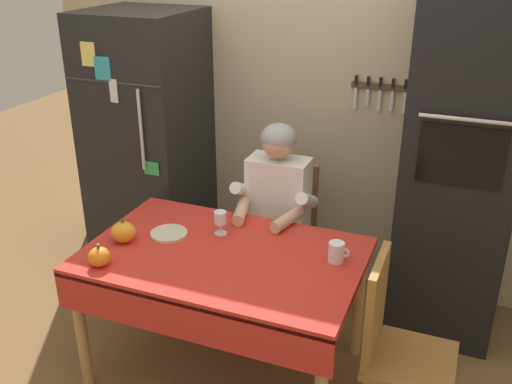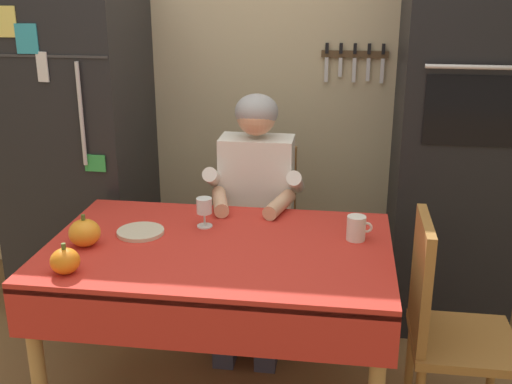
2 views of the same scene
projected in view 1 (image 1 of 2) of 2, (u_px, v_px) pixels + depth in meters
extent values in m
plane|color=brown|center=(219.00, 379.00, 3.15)|extent=(10.00, 10.00, 0.00)
cube|color=#BCAD89|center=(309.00, 89.00, 3.75)|extent=(3.70, 0.10, 2.60)
cube|color=#4C3823|center=(381.00, 87.00, 3.50)|extent=(0.36, 0.02, 0.04)
cube|color=silver|center=(355.00, 98.00, 3.58)|extent=(0.02, 0.01, 0.13)
cube|color=black|center=(356.00, 80.00, 3.53)|extent=(0.02, 0.01, 0.06)
cube|color=silver|center=(367.00, 97.00, 3.55)|extent=(0.02, 0.01, 0.10)
cube|color=black|center=(368.00, 81.00, 3.51)|extent=(0.02, 0.01, 0.06)
cube|color=silver|center=(379.00, 101.00, 3.53)|extent=(0.02, 0.01, 0.13)
cube|color=black|center=(381.00, 82.00, 3.48)|extent=(0.02, 0.01, 0.06)
cube|color=silver|center=(392.00, 101.00, 3.51)|extent=(0.02, 0.01, 0.12)
cube|color=black|center=(393.00, 83.00, 3.46)|extent=(0.02, 0.01, 0.06)
cube|color=silver|center=(404.00, 103.00, 3.48)|extent=(0.02, 0.01, 0.13)
cube|color=black|center=(406.00, 84.00, 3.43)|extent=(0.02, 0.01, 0.06)
cube|color=black|center=(149.00, 147.00, 3.92)|extent=(0.68, 0.68, 1.80)
cylinder|color=silver|center=(141.00, 130.00, 3.45)|extent=(0.02, 0.02, 0.50)
cube|color=#333335|center=(112.00, 82.00, 3.41)|extent=(0.67, 0.01, 0.01)
cube|color=teal|center=(102.00, 68.00, 3.40)|extent=(0.11, 0.01, 0.14)
cube|color=#E5D666|center=(88.00, 54.00, 3.40)|extent=(0.10, 0.01, 0.14)
cube|color=green|center=(151.00, 168.00, 3.54)|extent=(0.11, 0.01, 0.08)
cube|color=silver|center=(114.00, 91.00, 3.43)|extent=(0.06, 0.01, 0.14)
cube|color=black|center=(461.00, 164.00, 3.21)|extent=(0.60, 0.60, 2.10)
cube|color=black|center=(461.00, 156.00, 2.90)|extent=(0.42, 0.01, 0.32)
cylinder|color=silver|center=(466.00, 120.00, 2.79)|extent=(0.45, 0.02, 0.02)
cylinder|color=tan|center=(81.00, 330.00, 2.98)|extent=(0.06, 0.06, 0.70)
cylinder|color=tan|center=(159.00, 259.00, 3.64)|extent=(0.06, 0.06, 0.70)
cylinder|color=tan|center=(359.00, 302.00, 3.21)|extent=(0.06, 0.06, 0.70)
cube|color=red|center=(224.00, 256.00, 2.94)|extent=(1.40, 0.90, 0.04)
cube|color=red|center=(183.00, 322.00, 2.60)|extent=(1.40, 0.01, 0.20)
cube|color=brown|center=(280.00, 246.00, 3.62)|extent=(0.40, 0.40, 0.04)
cube|color=brown|center=(290.00, 197.00, 3.67)|extent=(0.36, 0.04, 0.48)
cylinder|color=brown|center=(245.00, 284.00, 3.63)|extent=(0.04, 0.04, 0.41)
cylinder|color=brown|center=(264.00, 259.00, 3.91)|extent=(0.04, 0.04, 0.41)
cylinder|color=brown|center=(296.00, 296.00, 3.51)|extent=(0.04, 0.04, 0.41)
cylinder|color=brown|center=(312.00, 268.00, 3.80)|extent=(0.04, 0.04, 0.41)
cube|color=#38384C|center=(242.00, 328.00, 3.49)|extent=(0.10, 0.22, 0.08)
cube|color=#38384C|center=(273.00, 336.00, 3.42)|extent=(0.10, 0.22, 0.08)
cylinder|color=#38384C|center=(246.00, 296.00, 3.47)|extent=(0.09, 0.09, 0.38)
cylinder|color=#38384C|center=(277.00, 304.00, 3.40)|extent=(0.09, 0.09, 0.38)
cube|color=#38384C|center=(257.00, 245.00, 3.49)|extent=(0.12, 0.40, 0.11)
cube|color=#38384C|center=(285.00, 251.00, 3.43)|extent=(0.12, 0.40, 0.11)
cube|color=white|center=(278.00, 196.00, 3.44)|extent=(0.36, 0.20, 0.48)
cylinder|color=white|center=(243.00, 190.00, 3.43)|extent=(0.07, 0.26, 0.18)
cylinder|color=white|center=(307.00, 200.00, 3.30)|extent=(0.07, 0.26, 0.18)
cylinder|color=#D8A884|center=(241.00, 211.00, 3.29)|extent=(0.13, 0.27, 0.07)
cylinder|color=#D8A884|center=(288.00, 219.00, 3.20)|extent=(0.13, 0.27, 0.07)
sphere|color=#D8A884|center=(278.00, 142.00, 3.28)|extent=(0.19, 0.19, 0.19)
ellipsoid|color=#99999E|center=(279.00, 138.00, 3.28)|extent=(0.21, 0.21, 0.17)
cube|color=#9E6B33|center=(410.00, 360.00, 2.64)|extent=(0.40, 0.40, 0.04)
cube|color=#9E6B33|center=(376.00, 305.00, 2.60)|extent=(0.04, 0.36, 0.48)
cylinder|color=#9E6B33|center=(446.00, 384.00, 2.82)|extent=(0.04, 0.04, 0.41)
cylinder|color=#9E6B33|center=(376.00, 366.00, 2.94)|extent=(0.04, 0.04, 0.41)
cylinder|color=white|center=(336.00, 252.00, 2.83)|extent=(0.08, 0.08, 0.10)
torus|color=white|center=(345.00, 253.00, 2.82)|extent=(0.05, 0.01, 0.05)
cylinder|color=white|center=(221.00, 233.00, 3.12)|extent=(0.07, 0.07, 0.01)
cylinder|color=white|center=(221.00, 228.00, 3.10)|extent=(0.01, 0.01, 0.06)
cylinder|color=white|center=(220.00, 217.00, 3.08)|extent=(0.07, 0.07, 0.07)
ellipsoid|color=orange|center=(123.00, 232.00, 3.02)|extent=(0.13, 0.13, 0.11)
cylinder|color=#4C6023|center=(122.00, 221.00, 2.99)|extent=(0.02, 0.02, 0.02)
ellipsoid|color=orange|center=(99.00, 257.00, 2.80)|extent=(0.11, 0.11, 0.10)
cylinder|color=#4C6023|center=(98.00, 246.00, 2.77)|extent=(0.02, 0.02, 0.02)
cylinder|color=beige|center=(169.00, 234.00, 3.10)|extent=(0.20, 0.20, 0.02)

